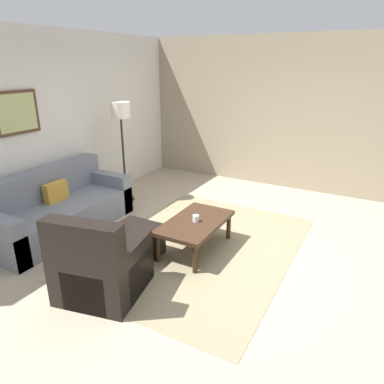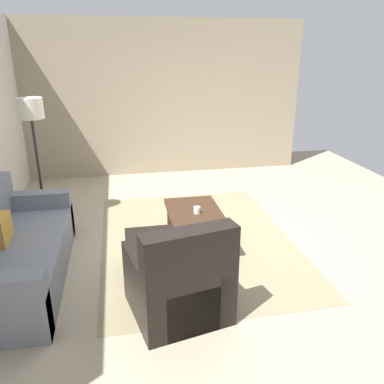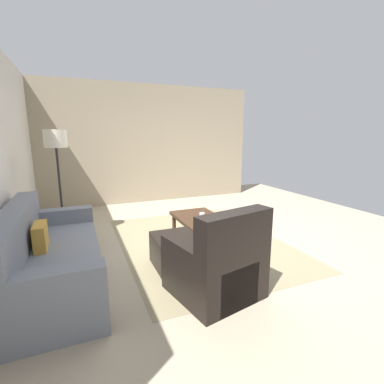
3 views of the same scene
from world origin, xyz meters
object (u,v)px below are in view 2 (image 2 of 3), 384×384
at_px(ottoman, 153,254).
at_px(lamp_standing, 32,122).
at_px(couch_main, 6,255).
at_px(armchair_leather, 180,286).
at_px(cup, 197,210).
at_px(coffee_table, 196,217).

bearing_deg(ottoman, lamp_standing, 42.03).
relative_size(couch_main, ottoman, 3.82).
bearing_deg(armchair_leather, couch_main, 61.93).
distance_m(couch_main, ottoman, 1.49).
relative_size(couch_main, cup, 25.91).
relative_size(ottoman, lamp_standing, 0.33).
bearing_deg(lamp_standing, couch_main, 174.20).
distance_m(coffee_table, cup, 0.09).
xyz_separation_m(couch_main, armchair_leather, (-0.88, -1.66, 0.01)).
xyz_separation_m(armchair_leather, cup, (1.32, -0.42, 0.14)).
bearing_deg(armchair_leather, cup, -17.63).
bearing_deg(couch_main, armchair_leather, -118.07).
bearing_deg(lamp_standing, cup, -116.77).
xyz_separation_m(armchair_leather, lamp_standing, (2.30, 1.51, 1.10)).
height_order(coffee_table, lamp_standing, lamp_standing).
distance_m(couch_main, armchair_leather, 1.88).
xyz_separation_m(couch_main, coffee_table, (0.45, -2.07, 0.06)).
relative_size(ottoman, cup, 6.79).
bearing_deg(cup, coffee_table, 46.36).
distance_m(armchair_leather, lamp_standing, 2.96).
bearing_deg(cup, lamp_standing, 63.23).
distance_m(ottoman, coffee_table, 0.80).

